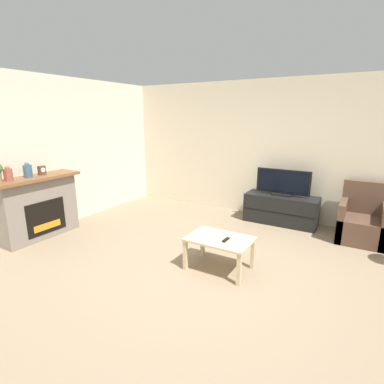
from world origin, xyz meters
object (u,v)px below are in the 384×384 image
fireplace (38,206)px  remote (226,240)px  tv_stand (281,209)px  mantel_vase_left (8,174)px  mantel_clock (42,170)px  coffee_table (219,243)px  armchair (362,222)px  mantel_vase_centre_left (28,171)px  tv (283,184)px

fireplace → remote: (3.21, 0.50, -0.08)m
tv_stand → remote: bearing=-93.3°
fireplace → mantel_vase_left: (0.02, -0.41, 0.62)m
mantel_clock → tv_stand: 4.32m
mantel_vase_left → coffee_table: (3.09, 0.94, -0.77)m
tv_stand → armchair: size_ratio=1.41×
mantel_vase_left → tv_stand: bearing=43.7°
mantel_vase_centre_left → remote: size_ratio=1.60×
mantel_clock → tv_stand: size_ratio=0.11×
coffee_table → remote: (0.11, -0.03, 0.08)m
mantel_vase_left → remote: 3.39m
tv → coffee_table: (-0.24, -2.23, -0.40)m
mantel_vase_centre_left → tv_stand: size_ratio=0.18×
armchair → coffee_table: (-1.60, -2.09, 0.08)m
mantel_vase_left → remote: mantel_vase_left is taller
fireplace → tv_stand: 4.34m
armchair → coffee_table: size_ratio=1.13×
tv → coffee_table: bearing=-96.0°
mantel_vase_centre_left → tv: 4.41m
tv_stand → tv: (0.00, -0.00, 0.50)m
tv_stand → mantel_vase_centre_left: bearing=-139.2°
mantel_vase_left → mantel_clock: (0.00, 0.54, -0.03)m
mantel_clock → mantel_vase_centre_left: bearing=-90.2°
fireplace → remote: 3.25m
fireplace → coffee_table: bearing=9.7°
fireplace → tv: 4.34m
mantel_vase_left → coffee_table: mantel_vase_left is taller
tv → coffee_table: size_ratio=1.18×
tv → remote: (-0.13, -2.27, -0.32)m
mantel_clock → armchair: bearing=28.0°
tv → armchair: tv is taller
mantel_vase_centre_left → armchair: size_ratio=0.26×
mantel_vase_centre_left → mantel_clock: (0.00, 0.24, -0.03)m
fireplace → armchair: 5.39m
tv_stand → armchair: bearing=-5.9°
remote → coffee_table: bearing=163.6°
mantel_clock → remote: (3.19, 0.36, -0.67)m
mantel_vase_centre_left → mantel_clock: size_ratio=1.61×
mantel_vase_centre_left → armchair: mantel_vase_centre_left is taller
armchair → remote: 2.60m
armchair → tv_stand: bearing=174.1°
mantel_clock → armchair: size_ratio=0.16×
remote → tv_stand: bearing=88.4°
coffee_table → mantel_vase_left: bearing=-163.1°
tv_stand → remote: (-0.13, -2.27, 0.18)m
mantel_vase_centre_left → armchair: (4.69, 2.73, -0.86)m
tv → remote: bearing=-93.3°
coffee_table → remote: remote is taller
tv_stand → coffee_table: tv_stand is taller
mantel_vase_centre_left → tv_stand: bearing=40.8°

